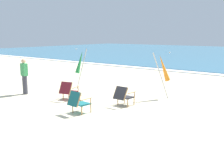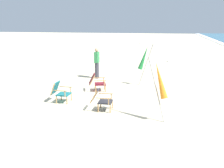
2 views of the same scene
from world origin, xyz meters
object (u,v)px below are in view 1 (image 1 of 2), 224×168
Objects in this scene: beach_chair_mid_center at (78,102)px; beach_chair_far_center at (68,90)px; umbrella_furled_orange at (164,68)px; umbrella_furled_green at (80,62)px; beach_chair_back_right at (123,95)px; person_near_chairs at (24,76)px.

beach_chair_far_center is (-1.69, 1.12, -0.00)m from beach_chair_mid_center.
umbrella_furled_orange is 0.98× the size of umbrella_furled_green.
umbrella_furled_green reaches higher than umbrella_furled_orange.
beach_chair_far_center is at bearing 146.44° from beach_chair_mid_center.
umbrella_furled_orange reaches higher than beach_chair_far_center.
beach_chair_far_center is at bearing -57.79° from umbrella_furled_green.
beach_chair_back_right is 4.91m from person_near_chairs.
beach_chair_back_right is 0.39× the size of umbrella_furled_orange.
beach_chair_mid_center is 4.45m from umbrella_furled_green.
beach_chair_back_right is at bearing -21.30° from umbrella_furled_green.
umbrella_furled_green reaches higher than beach_chair_mid_center.
person_near_chairs is (-5.42, -3.09, -0.47)m from umbrella_furled_orange.
beach_chair_mid_center is at bearing -33.56° from beach_chair_far_center.
beach_chair_mid_center is 4.09m from umbrella_furled_orange.
umbrella_furled_orange is (3.03, 2.64, 0.88)m from beach_chair_far_center.
person_near_chairs is at bearing -113.76° from umbrella_furled_green.
beach_chair_far_center is 2.47m from person_near_chairs.
umbrella_furled_green reaches higher than beach_chair_far_center.
umbrella_furled_orange is at bearing 70.41° from beach_chair_mid_center.
beach_chair_far_center is 1.10× the size of beach_chair_back_right.
beach_chair_mid_center is 0.40× the size of umbrella_furled_orange.
beach_chair_mid_center is 2.03m from beach_chair_far_center.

